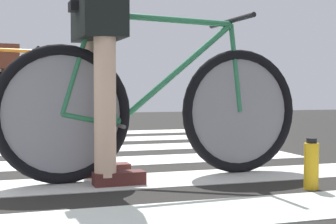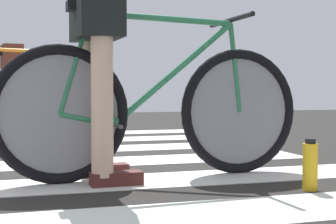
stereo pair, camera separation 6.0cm
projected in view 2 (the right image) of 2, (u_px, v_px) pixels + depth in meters
name	position (u px, v px, depth m)	size (l,w,h in m)	color
bicycle_1_of_3	(154.00, 108.00, 2.71)	(1.74, 0.52, 0.93)	black
cyclist_1_of_3	(97.00, 55.00, 2.60)	(0.33, 0.42, 1.02)	beige
bicycle_3_of_3	(40.00, 98.00, 6.01)	(1.73, 0.52, 0.93)	black
cyclist_3_of_3	(13.00, 75.00, 5.87)	(0.36, 0.44, 1.01)	brown
water_bottle	(310.00, 166.00, 2.40)	(0.07, 0.07, 0.25)	gold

